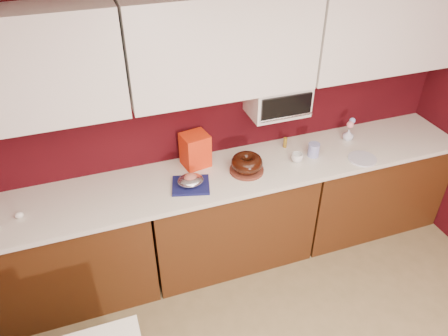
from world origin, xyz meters
TOP-DOWN VIEW (x-y plane):
  - wall_back at (0.00, 2.25)m, footprint 4.00×0.02m
  - base_cabinet_left at (-1.33, 1.94)m, footprint 1.31×0.58m
  - base_cabinet_center at (0.00, 1.94)m, footprint 1.31×0.58m
  - base_cabinet_right at (1.33, 1.94)m, footprint 1.31×0.58m
  - countertop at (0.00, 1.94)m, footprint 4.00×0.62m
  - upper_cabinet_left at (-1.33, 2.08)m, footprint 1.31×0.33m
  - upper_cabinet_center at (0.00, 2.08)m, footprint 1.31×0.33m
  - upper_cabinet_right at (1.33, 2.08)m, footprint 1.31×0.33m
  - toaster_oven at (0.45, 2.10)m, footprint 0.45×0.30m
  - toaster_oven_door at (0.45, 1.94)m, footprint 0.40×0.02m
  - toaster_oven_handle at (0.45, 1.93)m, footprint 0.42×0.02m
  - cake_base at (0.13, 1.90)m, footprint 0.35×0.35m
  - bundt_cake at (0.13, 1.90)m, footprint 0.27×0.27m
  - navy_towel at (-0.33, 1.86)m, footprint 0.32×0.29m
  - foil_ham_nest at (-0.33, 1.86)m, footprint 0.24×0.23m
  - roasted_ham at (-0.33, 1.86)m, footprint 0.12×0.11m
  - pandoro_box at (-0.21, 2.12)m, footprint 0.23×0.21m
  - dark_pan at (0.19, 2.02)m, footprint 0.23×0.23m
  - coffee_mug at (0.56, 1.89)m, footprint 0.09×0.09m
  - blue_jar at (0.72, 1.93)m, footprint 0.12×0.12m
  - flower_vase at (1.12, 2.05)m, footprint 0.09×0.09m
  - flower_pink at (1.12, 2.05)m, footprint 0.06×0.06m
  - flower_blue at (1.15, 2.07)m, footprint 0.05×0.05m
  - china_plate at (1.07, 1.75)m, footprint 0.24×0.24m
  - amber_bottle at (0.56, 2.12)m, footprint 0.03×0.03m
  - egg_right at (-1.51, 1.91)m, footprint 0.07×0.06m

SIDE VIEW (x-z plane):
  - base_cabinet_left at x=-1.33m, z-range 0.00..0.86m
  - base_cabinet_center at x=0.00m, z-range 0.00..0.86m
  - base_cabinet_right at x=1.33m, z-range 0.00..0.86m
  - countertop at x=0.00m, z-range 0.86..0.90m
  - china_plate at x=1.07m, z-range 0.90..0.91m
  - navy_towel at x=-0.33m, z-range 0.90..0.92m
  - cake_base at x=0.13m, z-range 0.90..0.92m
  - dark_pan at x=0.19m, z-range 0.90..0.93m
  - egg_right at x=-1.51m, z-range 0.90..0.95m
  - coffee_mug at x=0.56m, z-range 0.90..0.99m
  - amber_bottle at x=0.56m, z-range 0.90..0.99m
  - flower_vase at x=1.12m, z-range 0.90..1.01m
  - foil_ham_nest at x=-0.33m, z-range 0.92..0.99m
  - blue_jar at x=0.72m, z-range 0.90..1.01m
  - bundt_cake at x=0.13m, z-range 0.93..1.03m
  - roasted_ham at x=-0.33m, z-range 0.95..1.01m
  - pandoro_box at x=-0.21m, z-range 0.90..1.17m
  - flower_pink at x=1.12m, z-range 1.02..1.08m
  - flower_blue at x=1.15m, z-range 1.04..1.10m
  - wall_back at x=0.00m, z-range 0.00..2.50m
  - toaster_oven_handle at x=0.45m, z-range 1.29..1.31m
  - toaster_oven at x=0.45m, z-range 1.25..1.50m
  - toaster_oven_door at x=0.45m, z-range 1.28..1.47m
  - upper_cabinet_left at x=-1.33m, z-range 1.50..2.20m
  - upper_cabinet_center at x=0.00m, z-range 1.50..2.20m
  - upper_cabinet_right at x=1.33m, z-range 1.50..2.20m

